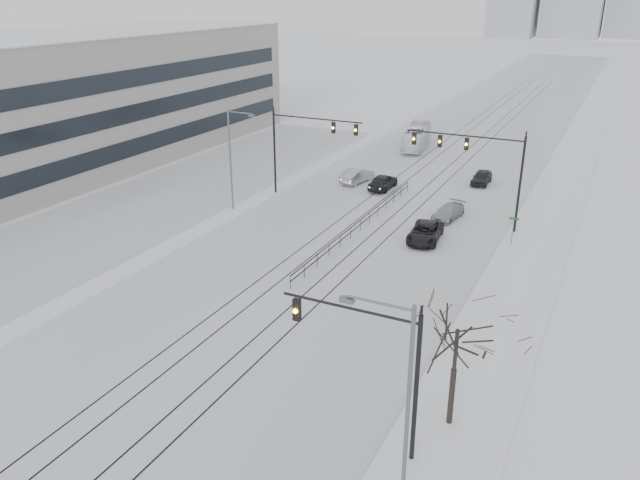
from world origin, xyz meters
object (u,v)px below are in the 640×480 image
(bare_tree, at_px, (457,340))
(traffic_mast_near, at_px, (379,360))
(sedan_sb_inner, at_px, (383,182))
(sedan_sb_outer, at_px, (357,176))
(box_truck, at_px, (417,137))
(sedan_nb_far, at_px, (482,177))
(sedan_nb_front, at_px, (425,233))
(sedan_nb_right, at_px, (448,212))

(bare_tree, bearing_deg, traffic_mast_near, -128.76)
(sedan_sb_inner, bearing_deg, sedan_sb_outer, -16.08)
(box_truck, bearing_deg, bare_tree, 99.75)
(sedan_sb_outer, bearing_deg, traffic_mast_near, 124.86)
(sedan_nb_far, relative_size, box_truck, 0.40)
(sedan_nb_front, height_order, sedan_nb_far, sedan_nb_far)
(sedan_sb_outer, bearing_deg, bare_tree, 129.97)
(sedan_sb_outer, height_order, sedan_nb_far, sedan_sb_outer)
(traffic_mast_near, distance_m, sedan_sb_outer, 40.25)
(bare_tree, bearing_deg, box_truck, 109.61)
(sedan_sb_inner, distance_m, box_truck, 18.34)
(sedan_sb_outer, bearing_deg, sedan_nb_far, -145.41)
(sedan_nb_right, bearing_deg, sedan_nb_front, -83.59)
(sedan_nb_front, bearing_deg, bare_tree, -75.74)
(box_truck, bearing_deg, sedan_sb_inner, 87.84)
(sedan_sb_inner, xyz_separation_m, sedan_nb_front, (7.86, -11.36, -0.08))
(sedan_sb_outer, bearing_deg, sedan_nb_right, 160.53)
(traffic_mast_near, height_order, sedan_nb_far, traffic_mast_near)
(sedan_nb_front, xyz_separation_m, box_truck, (-10.31, 29.53, 0.71))
(bare_tree, height_order, sedan_sb_inner, bare_tree)
(bare_tree, relative_size, sedan_nb_right, 1.46)
(sedan_nb_front, distance_m, sedan_nb_right, 5.76)
(sedan_nb_front, xyz_separation_m, sedan_nb_far, (0.52, 17.47, 0.00))
(sedan_nb_far, bearing_deg, bare_tree, -80.00)
(sedan_sb_outer, height_order, sedan_nb_front, sedan_sb_outer)
(bare_tree, bearing_deg, sedan_nb_front, 110.11)
(sedan_nb_right, relative_size, box_truck, 0.42)
(box_truck, bearing_deg, traffic_mast_near, 96.39)
(sedan_sb_inner, xyz_separation_m, sedan_sb_outer, (-3.20, 0.98, -0.04))
(bare_tree, bearing_deg, sedan_nb_far, 100.61)
(sedan_nb_front, xyz_separation_m, sedan_nb_right, (0.27, 5.76, -0.08))
(bare_tree, xyz_separation_m, sedan_nb_right, (-7.49, 26.97, -3.88))
(bare_tree, height_order, sedan_nb_right, bare_tree)
(sedan_sb_inner, distance_m, sedan_nb_front, 13.81)
(traffic_mast_near, bearing_deg, box_truck, 106.25)
(bare_tree, bearing_deg, sedan_nb_right, 105.53)
(sedan_sb_outer, bearing_deg, box_truck, -81.79)
(sedan_sb_outer, xyz_separation_m, sedan_nb_front, (11.05, -12.34, -0.04))
(sedan_nb_front, relative_size, sedan_nb_right, 1.18)
(sedan_sb_outer, xyz_separation_m, sedan_nb_far, (11.58, 5.13, -0.04))
(sedan_nb_far, bearing_deg, sedan_sb_inner, -144.52)
(traffic_mast_near, height_order, sedan_nb_front, traffic_mast_near)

